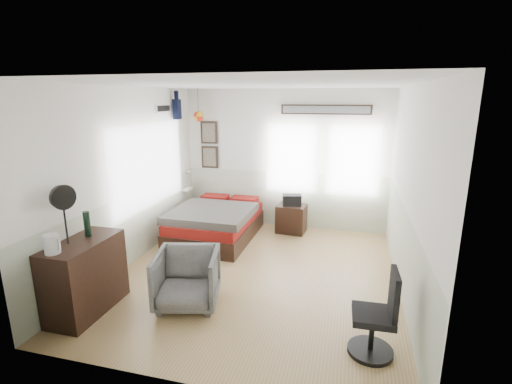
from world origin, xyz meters
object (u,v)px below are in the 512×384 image
at_px(bed, 216,223).
at_px(armchair, 187,279).
at_px(nightstand, 291,219).
at_px(task_chair, 378,321).
at_px(dresser, 85,276).

height_order(bed, armchair, armchair).
relative_size(nightstand, task_chair, 0.59).
bearing_deg(task_chair, nightstand, 111.18).
xyz_separation_m(bed, armchair, (0.46, -2.24, 0.06)).
height_order(dresser, task_chair, task_chair).
height_order(nightstand, task_chair, task_chair).
xyz_separation_m(dresser, task_chair, (3.36, 0.05, -0.08)).
relative_size(bed, dresser, 1.91).
height_order(dresser, nightstand, dresser).
relative_size(dresser, nightstand, 1.86).
bearing_deg(task_chair, bed, 133.96).
bearing_deg(task_chair, dresser, 178.94).
height_order(bed, dresser, dresser).
height_order(dresser, armchair, dresser).
relative_size(armchair, task_chair, 0.84).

